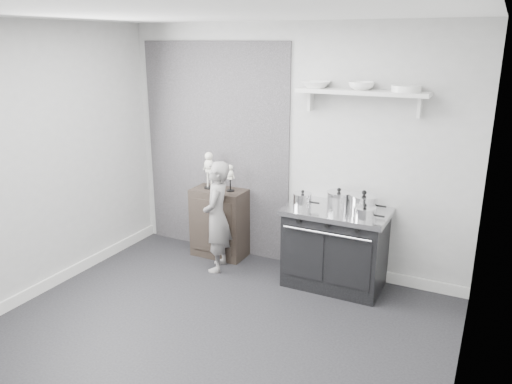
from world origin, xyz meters
TOP-DOWN VIEW (x-y plane):
  - ground at (0.00, 0.00)m, footprint 4.00×4.00m
  - room_shell at (-0.09, 0.15)m, footprint 4.02×3.62m
  - wall_shelf at (0.80, 1.68)m, footprint 1.30×0.26m
  - stove at (0.67, 1.48)m, footprint 1.06×0.66m
  - side_cabinet at (-0.80, 1.61)m, footprint 0.64×0.37m
  - child at (-0.63, 1.26)m, footprint 0.42×0.53m
  - pot_front_left at (0.33, 1.39)m, footprint 0.28×0.19m
  - pot_back_left at (0.64, 1.61)m, footprint 0.34×0.25m
  - pot_back_right at (0.92, 1.55)m, footprint 0.37×0.29m
  - pot_front_right at (0.99, 1.32)m, footprint 0.30×0.22m
  - skeleton_full at (-0.93, 1.61)m, footprint 0.14×0.09m
  - skeleton_torso at (-0.65, 1.61)m, footprint 0.10×0.07m
  - bowl_large at (0.33, 1.67)m, footprint 0.28×0.28m
  - bowl_small at (0.79, 1.67)m, footprint 0.25×0.25m
  - plate_stack at (1.22, 1.67)m, footprint 0.28×0.28m

SIDE VIEW (x-z plane):
  - ground at x=0.00m, z-range 0.00..0.00m
  - side_cabinet at x=-0.80m, z-range 0.00..0.83m
  - stove at x=0.67m, z-range 0.00..0.85m
  - child at x=-0.63m, z-range 0.00..1.26m
  - pot_front_right at x=0.99m, z-range 0.83..0.99m
  - pot_back_left at x=0.64m, z-range 0.83..1.02m
  - pot_front_left at x=0.33m, z-range 0.83..1.02m
  - pot_back_right at x=0.92m, z-range 0.82..1.04m
  - skeleton_torso at x=-0.65m, z-range 0.83..1.19m
  - skeleton_full at x=-0.93m, z-range 0.83..1.33m
  - room_shell at x=-0.09m, z-range 0.28..2.99m
  - wall_shelf at x=0.80m, z-range 1.89..2.13m
  - plate_stack at x=1.22m, z-range 2.04..2.10m
  - bowl_large at x=0.33m, z-range 2.04..2.11m
  - bowl_small at x=0.79m, z-range 2.04..2.12m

